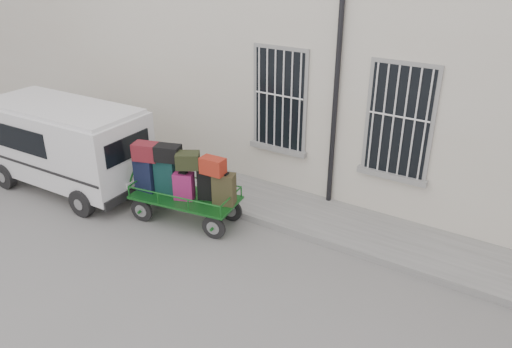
{
  "coord_description": "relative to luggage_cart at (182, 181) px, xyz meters",
  "views": [
    {
      "loc": [
        4.96,
        -6.32,
        5.47
      ],
      "look_at": [
        0.24,
        1.0,
        1.37
      ],
      "focal_mm": 35.0,
      "sensor_mm": 36.0,
      "label": 1
    }
  ],
  "objects": [
    {
      "name": "van",
      "position": [
        -3.35,
        -0.25,
        0.25
      ],
      "size": [
        4.19,
        2.0,
        2.08
      ],
      "rotation": [
        0.0,
        0.0,
        0.04
      ],
      "color": "silver",
      "rests_on": "ground"
    },
    {
      "name": "ground",
      "position": [
        1.36,
        -0.65,
        -0.94
      ],
      "size": [
        80.0,
        80.0,
        0.0
      ],
      "primitive_type": "plane",
      "color": "slate",
      "rests_on": "ground"
    },
    {
      "name": "sidewalk",
      "position": [
        1.36,
        1.55,
        -0.86
      ],
      "size": [
        24.0,
        1.7,
        0.15
      ],
      "primitive_type": "cube",
      "color": "slate",
      "rests_on": "ground"
    },
    {
      "name": "luggage_cart",
      "position": [
        0.0,
        0.0,
        0.0
      ],
      "size": [
        2.69,
        1.36,
        1.68
      ],
      "rotation": [
        0.0,
        0.0,
        0.16
      ],
      "color": "black",
      "rests_on": "ground"
    },
    {
      "name": "building",
      "position": [
        1.37,
        4.84,
        2.06
      ],
      "size": [
        24.0,
        5.15,
        6.0
      ],
      "color": "beige",
      "rests_on": "ground"
    }
  ]
}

